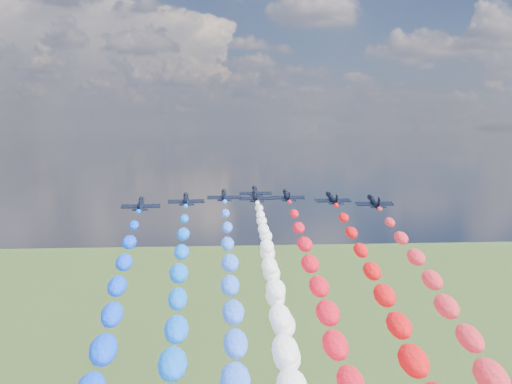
{
  "coord_description": "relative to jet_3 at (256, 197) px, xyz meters",
  "views": [
    {
      "loc": [
        -12.62,
        -160.81,
        107.69
      ],
      "look_at": [
        0.0,
        4.0,
        90.64
      ],
      "focal_mm": 43.33,
      "sensor_mm": 36.0,
      "label": 1
    }
  ],
  "objects": [
    {
      "name": "jet_2",
      "position": [
        -8.79,
        3.26,
        0.0
      ],
      "size": [
        9.78,
        13.37,
        5.29
      ],
      "primitive_type": null,
      "rotation": [
        0.19,
        0.0,
        -0.01
      ],
      "color": "black"
    },
    {
      "name": "jet_0",
      "position": [
        -30.26,
        -15.15,
        0.0
      ],
      "size": [
        10.42,
        13.83,
        5.29
      ],
      "primitive_type": null,
      "rotation": [
        0.19,
        0.0,
        0.06
      ],
      "color": "black"
    },
    {
      "name": "trail_1",
      "position": [
        -19.21,
        -70.52,
        -19.46
      ],
      "size": [
        5.88,
        124.76,
        42.69
      ],
      "primitive_type": null,
      "color": "blue"
    },
    {
      "name": "jet_1",
      "position": [
        -19.21,
        -5.67,
        0.0
      ],
      "size": [
        10.4,
        13.82,
        5.29
      ],
      "primitive_type": null,
      "rotation": [
        0.19,
        0.0,
        0.05
      ],
      "color": "black"
    },
    {
      "name": "jet_7",
      "position": [
        29.75,
        -14.65,
        0.0
      ],
      "size": [
        9.74,
        13.34,
        5.29
      ],
      "primitive_type": null,
      "rotation": [
        0.19,
        0.0,
        -0.0
      ],
      "color": "black"
    },
    {
      "name": "jet_5",
      "position": [
        8.99,
        1.46,
        0.0
      ],
      "size": [
        9.81,
        13.39,
        5.29
      ],
      "primitive_type": null,
      "rotation": [
        0.19,
        0.0,
        0.01
      ],
      "color": "black"
    },
    {
      "name": "trail_4",
      "position": [
        0.87,
        -51.22,
        -19.46
      ],
      "size": [
        5.88,
        124.76,
        42.69
      ],
      "primitive_type": null,
      "color": "white"
    },
    {
      "name": "trail_7",
      "position": [
        29.75,
        -79.5,
        -19.46
      ],
      "size": [
        5.88,
        124.76,
        42.69
      ],
      "primitive_type": null,
      "color": "red"
    },
    {
      "name": "trail_3",
      "position": [
        0.0,
        -64.85,
        -19.46
      ],
      "size": [
        5.88,
        124.76,
        42.69
      ],
      "primitive_type": null,
      "color": "white"
    },
    {
      "name": "jet_3",
      "position": [
        0.0,
        0.0,
        0.0
      ],
      "size": [
        9.76,
        13.35,
        5.29
      ],
      "primitive_type": null,
      "rotation": [
        0.19,
        0.0,
        -0.0
      ],
      "color": "black"
    },
    {
      "name": "trail_2",
      "position": [
        -8.79,
        -61.59,
        -19.46
      ],
      "size": [
        5.88,
        124.76,
        42.69
      ],
      "primitive_type": null,
      "color": "blue"
    },
    {
      "name": "jet_4",
      "position": [
        0.87,
        13.63,
        0.0
      ],
      "size": [
        9.74,
        13.34,
        5.29
      ],
      "primitive_type": null,
      "rotation": [
        0.19,
        0.0,
        0.0
      ],
      "color": "black"
    },
    {
      "name": "trail_5",
      "position": [
        8.99,
        -63.39,
        -19.46
      ],
      "size": [
        5.88,
        124.76,
        42.69
      ],
      "primitive_type": null,
      "color": "red"
    },
    {
      "name": "jet_6",
      "position": [
        20.36,
        -6.56,
        0.0
      ],
      "size": [
        10.51,
        13.89,
        5.29
      ],
      "primitive_type": null,
      "rotation": [
        0.19,
        0.0,
        0.06
      ],
      "color": "black"
    },
    {
      "name": "trail_6",
      "position": [
        20.36,
        -71.41,
        -19.46
      ],
      "size": [
        5.88,
        124.76,
        42.69
      ],
      "primitive_type": null,
      "color": "red"
    }
  ]
}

